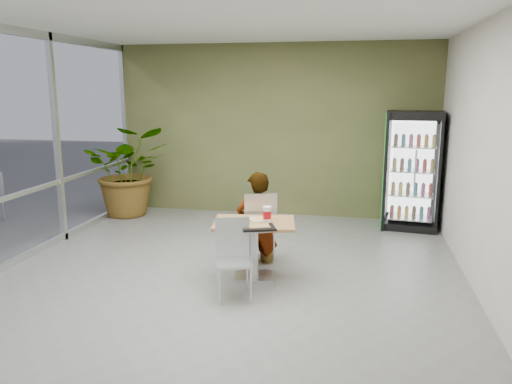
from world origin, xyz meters
The scene contains 13 objects.
ground centered at (0.00, 0.00, 0.00)m, with size 7.00×7.00×0.00m, color slate.
room_envelope centered at (0.00, 0.00, 1.60)m, with size 6.00×7.00×3.20m, color silver, non-canonical shape.
storefront_frame centered at (-3.00, 0.00, 1.60)m, with size 0.10×7.00×3.20m, color silver, non-canonical shape.
dining_table centered at (0.33, 0.15, 0.54)m, with size 1.10×0.85×0.75m.
chair_far centered at (0.28, 0.73, 0.59)m, with size 0.58×0.58×1.01m.
chair_near centered at (0.20, -0.40, 0.54)m, with size 0.52×0.52×0.91m.
seated_woman centered at (0.25, 0.78, 0.49)m, with size 0.58×0.38×1.58m, color black.
pizza_plate centered at (0.36, 0.24, 0.77)m, with size 0.30×0.22×0.03m.
soda_cup centered at (0.49, 0.20, 0.84)m, with size 0.11×0.11×0.19m.
napkin_stack centered at (0.01, -0.01, 0.76)m, with size 0.17×0.17×0.02m, color white.
cafeteria_tray centered at (0.44, -0.15, 0.76)m, with size 0.40×0.29×0.02m, color black.
beverage_fridge centered at (2.50, 3.00, 1.01)m, with size 1.00×0.81×2.01m.
potted_plant centered at (-2.67, 2.89, 0.85)m, with size 1.54×1.33×1.71m, color #2C6F31.
Camera 1 is at (1.57, -5.75, 2.40)m, focal length 35.00 mm.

